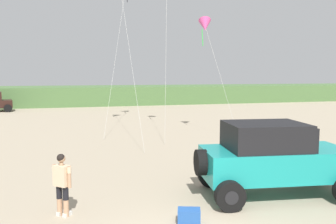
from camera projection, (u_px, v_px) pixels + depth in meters
The scene contains 5 objects.
dune_ridge at pixel (72, 95), 42.93m from camera, with size 90.00×9.09×2.22m, color #4C703D.
jeep at pixel (273, 157), 10.42m from camera, with size 4.97×2.88×2.26m.
person_watching at pixel (62, 181), 8.89m from camera, with size 0.50×0.47×1.67m.
cooler_box at pixel (189, 217), 8.49m from camera, with size 0.56×0.36×0.38m, color #23519E.
kite_black_sled at pixel (205, 25), 20.42m from camera, with size 1.77×2.66×7.15m.
Camera 1 is at (-2.30, -6.32, 3.70)m, focal length 36.52 mm.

